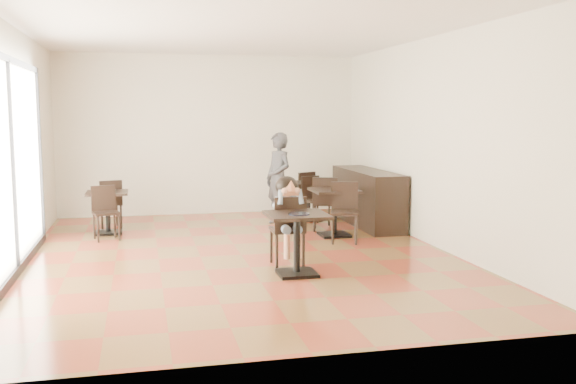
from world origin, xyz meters
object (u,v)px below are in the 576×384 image
object	(u,v)px
child_table	(297,244)
cafe_table_back	(308,201)
cafe_table_mid	(334,213)
child_chair	(287,230)
chair_back_b	(316,201)
cafe_table_left	(108,213)
chair_mid_a	(325,203)
child	(287,221)
adult_patron	(278,179)
chair_left_b	(106,213)
chair_mid_b	(345,213)
chair_left_a	(109,204)
chair_back_a	(301,194)

from	to	relation	value
child_table	cafe_table_back	xyz separation A→B (m)	(1.21, 4.00, -0.03)
child_table	cafe_table_mid	bearing A→B (deg)	62.75
child_chair	chair_back_b	distance (m)	3.15
cafe_table_left	cafe_table_back	world-z (taller)	cafe_table_back
child_table	chair_mid_a	bearing A→B (deg)	67.31
child	chair_back_b	distance (m)	3.15
adult_patron	chair_left_b	xyz separation A→B (m)	(-3.02, -0.81, -0.41)
child	chair_mid_b	xyz separation A→B (m)	(1.22, 1.27, -0.12)
chair_left_a	chair_back_a	world-z (taller)	chair_back_a
child_table	chair_back_b	distance (m)	3.66
chair_left_a	adult_patron	bearing A→B (deg)	160.03
cafe_table_left	chair_left_b	distance (m)	0.55
chair_back_b	child	bearing A→B (deg)	-135.25
chair_mid_b	chair_back_a	world-z (taller)	chair_mid_b
chair_back_b	chair_left_b	bearing A→B (deg)	166.02
chair_mid_a	child_table	bearing A→B (deg)	84.89
child_table	cafe_table_left	xyz separation A→B (m)	(-2.46, 3.44, -0.03)
child	chair_back_b	world-z (taller)	child
child	chair_mid_b	world-z (taller)	child
chair_left_b	chair_back_b	world-z (taller)	chair_back_b
chair_mid_a	chair_mid_b	distance (m)	1.10
child_chair	chair_mid_a	distance (m)	2.67
chair_mid_b	cafe_table_mid	bearing A→B (deg)	107.58
child	cafe_table_mid	size ratio (longest dim) A/B	1.52
chair_left_b	chair_back_b	xyz separation A→B (m)	(3.67, 0.56, 0.01)
cafe_table_left	chair_left_b	world-z (taller)	chair_left_b
adult_patron	chair_mid_b	xyz separation A→B (m)	(0.67, -1.88, -0.37)
chair_mid_b	chair_left_a	size ratio (longest dim) A/B	1.09
cafe_table_mid	cafe_table_back	bearing A→B (deg)	90.55
child_table	child	distance (m)	0.59
adult_patron	chair_left_b	world-z (taller)	adult_patron
cafe_table_mid	chair_left_a	bearing A→B (deg)	156.28
chair_left_a	child	bearing A→B (deg)	111.06
chair_mid_b	chair_back_b	size ratio (longest dim) A/B	1.07
child_table	cafe_table_back	size ratio (longest dim) A/B	1.07
child_chair	chair_left_a	bearing A→B (deg)	-54.43
adult_patron	chair_left_b	distance (m)	3.15
cafe_table_left	chair_left_a	size ratio (longest dim) A/B	0.83
cafe_table_back	child	bearing A→B (deg)	-109.26
chair_left_a	cafe_table_back	bearing A→B (deg)	165.67
chair_back_a	chair_back_b	bearing A→B (deg)	67.32
chair_left_b	chair_back_b	distance (m)	3.71
child_chair	child	distance (m)	0.12
cafe_table_mid	cafe_table_back	distance (m)	1.63
child_chair	chair_left_a	size ratio (longest dim) A/B	1.10
child_chair	chair_mid_b	size ratio (longest dim) A/B	1.00
adult_patron	chair_left_a	world-z (taller)	adult_patron
child	chair_left_a	xyz separation A→B (m)	(-2.46, 3.44, -0.16)
cafe_table_back	chair_mid_b	distance (m)	2.18
child_table	chair_left_a	bearing A→B (deg)	121.66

